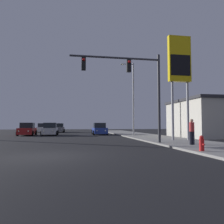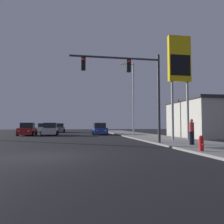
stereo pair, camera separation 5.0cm
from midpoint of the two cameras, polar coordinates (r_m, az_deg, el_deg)
The scene contains 13 objects.
ground_plane at distance 10.29m, azimuth -17.00°, elevation -11.07°, with size 120.00×120.00×0.00m, color black.
sidewalk_right at distance 21.78m, azimuth 12.62°, elevation -6.82°, with size 5.00×60.00×0.12m.
building_gas_station at distance 28.27m, azimuth 26.60°, elevation -1.48°, with size 10.30×8.30×4.30m.
car_blue at distance 31.16m, azimuth -3.36°, elevation -4.54°, with size 2.04×4.32×1.68m.
car_red at distance 31.06m, azimuth -21.31°, elevation -4.32°, with size 2.04×4.33×1.68m.
car_white at distance 42.71m, azimuth -17.68°, elevation -4.07°, with size 2.04×4.34×1.68m.
car_grey at distance 42.36m, azimuth -13.71°, elevation -4.14°, with size 2.04×4.31×1.68m.
car_silver at distance 30.72m, azimuth -15.92°, elevation -4.43°, with size 2.04×4.33×1.68m.
traffic_light_mast at distance 16.07m, azimuth 5.85°, elevation 8.44°, with size 6.61×0.36×6.50m.
street_lamp at distance 27.25m, azimuth 5.27°, elevation 4.48°, with size 1.74×0.24×9.00m.
gas_station_sign at distance 20.20m, azimuth 17.15°, elevation 11.75°, with size 2.00×0.42×9.00m.
fire_hydrant at distance 11.71m, azimuth 22.26°, elevation -7.61°, with size 0.24×0.34×0.76m.
pedestrian_on_sidewalk at distance 15.13m, azimuth 20.04°, elevation -4.56°, with size 0.34×0.32×1.67m.
Camera 1 is at (1.24, -10.11, 1.41)m, focal length 35.00 mm.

